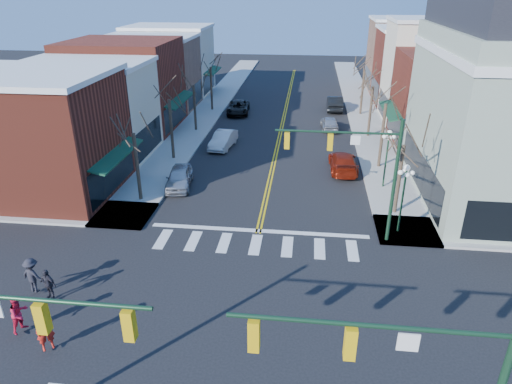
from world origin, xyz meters
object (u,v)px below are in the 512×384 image
(pedestrian_dark_a, at_px, (48,284))
(pedestrian_dark_b, at_px, (33,275))
(car_right_near, at_px, (343,162))
(car_right_far, at_px, (335,103))
(lamppost_corner, at_px, (404,187))
(car_right_mid, at_px, (330,123))
(lamppost_midblock, at_px, (387,149))
(car_left_mid, at_px, (223,140))
(car_left_near, at_px, (179,178))
(pedestrian_red_b, at_px, (19,314))
(pedestrian_red_a, at_px, (45,330))
(car_left_far, at_px, (238,108))

(pedestrian_dark_a, xyz_separation_m, pedestrian_dark_b, (-0.96, 0.40, 0.12))
(car_right_near, distance_m, car_right_far, 18.78)
(lamppost_corner, bearing_deg, car_right_mid, 99.43)
(pedestrian_dark_b, bearing_deg, lamppost_midblock, -129.27)
(car_left_mid, bearing_deg, car_right_mid, 41.58)
(car_right_near, bearing_deg, lamppost_midblock, 129.52)
(car_right_near, bearing_deg, car_left_near, 18.46)
(car_right_mid, xyz_separation_m, pedestrian_red_b, (-13.74, -30.95, 0.32))
(pedestrian_dark_a, distance_m, pedestrian_dark_b, 1.04)
(lamppost_midblock, relative_size, car_left_near, 1.03)
(car_left_near, relative_size, car_left_mid, 0.96)
(car_right_near, xyz_separation_m, car_right_mid, (-0.71, 10.93, -0.05))
(pedestrian_red_a, height_order, pedestrian_dark_b, pedestrian_red_a)
(lamppost_midblock, bearing_deg, car_left_near, -174.40)
(car_right_near, height_order, pedestrian_dark_a, pedestrian_dark_a)
(car_left_far, bearing_deg, pedestrian_red_b, -99.56)
(lamppost_midblock, relative_size, car_right_near, 0.87)
(lamppost_corner, height_order, pedestrian_red_a, lamppost_corner)
(car_right_near, relative_size, pedestrian_dark_b, 2.79)
(car_right_mid, distance_m, pedestrian_red_b, 33.86)
(pedestrian_red_a, xyz_separation_m, pedestrian_dark_a, (-1.61, 3.06, -0.17))
(lamppost_midblock, bearing_deg, pedestrian_dark_b, -141.43)
(lamppost_corner, height_order, car_right_mid, lamppost_corner)
(car_right_mid, bearing_deg, pedestrian_red_a, 65.39)
(pedestrian_red_a, bearing_deg, car_right_near, 17.63)
(car_right_near, bearing_deg, pedestrian_dark_a, 48.97)
(car_left_mid, relative_size, car_left_far, 0.88)
(lamppost_corner, xyz_separation_m, car_left_near, (-14.60, 5.07, -2.25))
(car_left_near, relative_size, car_right_far, 0.85)
(lamppost_corner, bearing_deg, pedestrian_dark_b, -156.36)
(lamppost_midblock, distance_m, car_left_mid, 15.15)
(car_right_near, relative_size, pedestrian_red_b, 2.94)
(car_left_mid, height_order, car_right_near, car_right_near)
(car_left_far, height_order, pedestrian_red_b, pedestrian_red_b)
(lamppost_midblock, bearing_deg, lamppost_corner, -90.00)
(lamppost_corner, bearing_deg, pedestrian_red_a, -143.75)
(car_right_near, bearing_deg, lamppost_corner, 103.69)
(car_left_near, bearing_deg, pedestrian_dark_b, -112.45)
(lamppost_corner, relative_size, pedestrian_red_b, 2.56)
(car_left_far, distance_m, pedestrian_dark_b, 33.72)
(car_left_near, xyz_separation_m, car_right_near, (11.91, 4.46, 0.01))
(car_right_near, xyz_separation_m, pedestrian_red_b, (-14.45, -20.02, 0.27))
(car_left_mid, bearing_deg, car_left_near, -92.79)
(car_right_near, height_order, car_right_far, car_right_far)
(car_left_mid, distance_m, car_right_far, 17.74)
(pedestrian_red_a, bearing_deg, car_left_mid, 43.49)
(car_left_near, xyz_separation_m, pedestrian_red_b, (-2.54, -15.55, 0.28))
(car_left_near, bearing_deg, car_right_far, 55.17)
(car_left_far, bearing_deg, lamppost_corner, -65.89)
(car_left_near, height_order, pedestrian_red_b, pedestrian_red_b)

